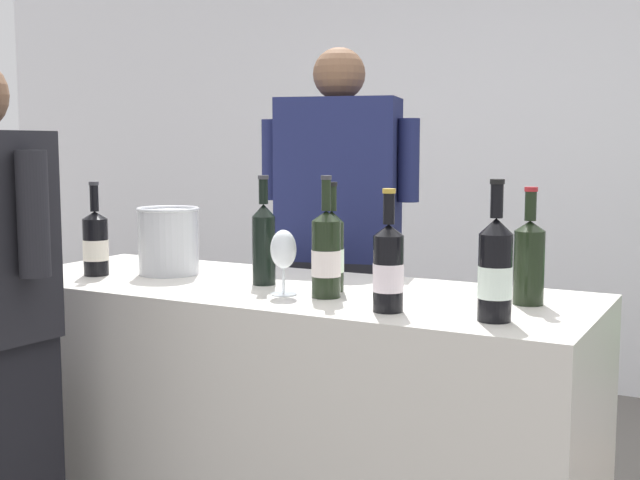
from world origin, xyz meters
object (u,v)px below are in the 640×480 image
wine_bottle_3 (529,259)px  person_server (339,285)px  wine_bottle_0 (388,268)px  wine_bottle_1 (495,270)px  ice_bucket (169,240)px  wine_glass (283,252)px  wine_bottle_6 (96,243)px  wine_bottle_2 (326,254)px  wine_bottle_5 (332,251)px  wine_bottle_4 (264,241)px

wine_bottle_3 → person_server: 1.05m
wine_bottle_0 → wine_bottle_3: bearing=42.5°
wine_bottle_1 → wine_bottle_0: bearing=-176.3°
ice_bucket → person_server: person_server is taller
wine_glass → person_server: (-0.20, 0.75, -0.23)m
wine_bottle_1 → ice_bucket: size_ratio=1.55×
wine_bottle_6 → wine_bottle_3: bearing=7.4°
wine_glass → person_server: bearing=105.3°
wine_bottle_1 → ice_bucket: bearing=170.0°
wine_bottle_2 → person_server: size_ratio=0.20×
wine_bottle_5 → ice_bucket: (-0.63, 0.03, -0.01)m
wine_bottle_3 → wine_bottle_4: 0.81m
wine_bottle_3 → ice_bucket: wine_bottle_3 is taller
wine_glass → wine_bottle_4: bearing=139.0°
wine_bottle_5 → ice_bucket: size_ratio=1.44×
wine_bottle_3 → ice_bucket: bearing=-177.8°
wine_bottle_6 → ice_bucket: 0.24m
wine_bottle_6 → person_server: 0.93m
wine_bottle_1 → wine_bottle_6: wine_bottle_1 is taller
person_server → wine_bottle_4: bearing=-84.6°
ice_bucket → wine_bottle_0: bearing=-14.1°
wine_bottle_2 → wine_bottle_5: 0.10m
wine_bottle_5 → person_server: size_ratio=0.19×
wine_bottle_6 → person_server: person_server is taller
wine_bottle_3 → wine_bottle_4: (-0.80, -0.07, 0.01)m
wine_bottle_5 → wine_glass: (-0.09, -0.12, 0.01)m
wine_bottle_0 → wine_bottle_4: wine_bottle_4 is taller
wine_bottle_6 → wine_glass: 0.74m
wine_bottle_2 → wine_bottle_4: bearing=159.8°
wine_bottle_1 → wine_bottle_6: 1.38m
wine_bottle_1 → wine_bottle_2: 0.52m
wine_bottle_1 → ice_bucket: 1.19m
wine_bottle_0 → person_server: (-0.57, 0.82, -0.22)m
wine_bottle_0 → wine_bottle_2: (-0.24, 0.10, 0.01)m
wine_bottle_4 → wine_bottle_5: bearing=-1.7°
wine_bottle_4 → wine_bottle_6: bearing=-169.2°
wine_bottle_1 → person_server: person_server is taller
wine_bottle_2 → wine_bottle_4: size_ratio=1.02×
wine_bottle_3 → wine_bottle_5: (-0.56, -0.08, -0.00)m
wine_bottle_0 → ice_bucket: bearing=165.9°
wine_bottle_1 → wine_bottle_2: (-0.51, 0.08, -0.00)m
wine_bottle_6 → wine_bottle_5: bearing=7.2°
wine_glass → wine_bottle_3: bearing=16.6°
wine_bottle_2 → wine_bottle_5: (-0.03, 0.09, -0.00)m
wine_bottle_0 → person_server: size_ratio=0.18×
wine_bottle_3 → wine_bottle_6: size_ratio=1.02×
wine_bottle_3 → person_server: bearing=147.3°
wine_glass → person_server: person_server is taller
wine_bottle_2 → person_server: bearing=114.5°
wine_bottle_6 → wine_bottle_4: bearing=10.8°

